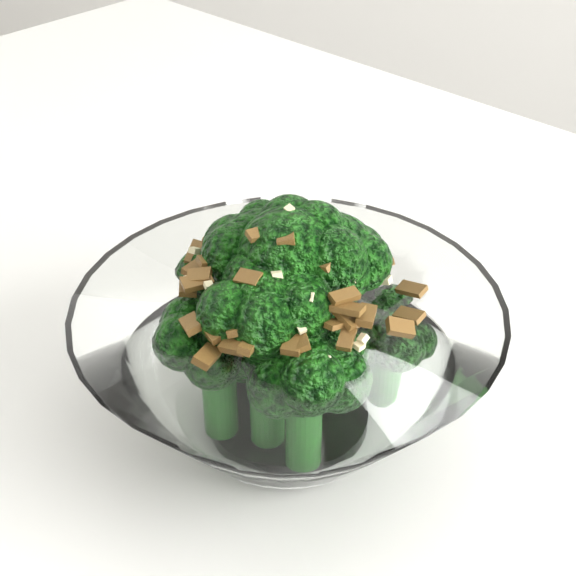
% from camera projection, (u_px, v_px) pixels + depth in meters
% --- Properties ---
extents(table, '(1.39, 1.14, 0.75)m').
position_uv_depth(table, '(255.00, 384.00, 0.64)').
color(table, white).
rests_on(table, ground).
extents(broccoli_dish, '(0.23, 0.23, 0.14)m').
position_uv_depth(broccoli_dish, '(288.00, 350.00, 0.48)').
color(broccoli_dish, white).
rests_on(broccoli_dish, table).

